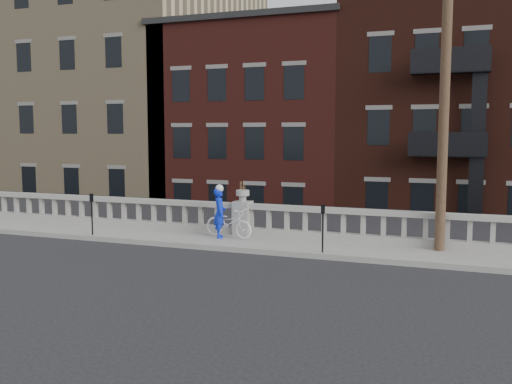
% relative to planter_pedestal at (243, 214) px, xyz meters
% --- Properties ---
extents(ground, '(120.00, 120.00, 0.00)m').
position_rel_planter_pedestal_xyz_m(ground, '(0.00, -3.95, -0.83)').
color(ground, black).
rests_on(ground, ground).
extents(sidewalk, '(32.00, 2.20, 0.15)m').
position_rel_planter_pedestal_xyz_m(sidewalk, '(0.00, -0.95, -0.76)').
color(sidewalk, gray).
rests_on(sidewalk, ground).
extents(balustrade, '(28.00, 0.34, 1.03)m').
position_rel_planter_pedestal_xyz_m(balustrade, '(0.00, 0.00, -0.19)').
color(balustrade, gray).
rests_on(balustrade, sidewalk).
extents(planter_pedestal, '(0.55, 0.55, 1.76)m').
position_rel_planter_pedestal_xyz_m(planter_pedestal, '(0.00, 0.00, 0.00)').
color(planter_pedestal, gray).
rests_on(planter_pedestal, sidewalk).
extents(lower_level, '(80.00, 44.00, 20.80)m').
position_rel_planter_pedestal_xyz_m(lower_level, '(0.56, 19.09, 1.80)').
color(lower_level, '#605E59').
rests_on(lower_level, ground).
extents(utility_pole, '(1.60, 0.28, 10.00)m').
position_rel_planter_pedestal_xyz_m(utility_pole, '(6.20, -0.35, 4.41)').
color(utility_pole, '#422D1E').
rests_on(utility_pole, sidewalk).
extents(parking_meter_a, '(0.10, 0.09, 1.36)m').
position_rel_planter_pedestal_xyz_m(parking_meter_a, '(-4.60, -1.80, 0.17)').
color(parking_meter_a, black).
rests_on(parking_meter_a, sidewalk).
extents(parking_meter_b, '(0.10, 0.09, 1.36)m').
position_rel_planter_pedestal_xyz_m(parking_meter_b, '(3.14, -1.80, 0.17)').
color(parking_meter_b, black).
rests_on(parking_meter_b, sidewalk).
extents(bicycle, '(1.90, 1.07, 0.94)m').
position_rel_planter_pedestal_xyz_m(bicycle, '(-0.22, -0.64, -0.21)').
color(bicycle, white).
rests_on(bicycle, sidewalk).
extents(cyclist, '(0.59, 0.69, 1.60)m').
position_rel_planter_pedestal_xyz_m(cyclist, '(-0.48, -0.79, 0.12)').
color(cyclist, '#0E28D4').
rests_on(cyclist, sidewalk).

